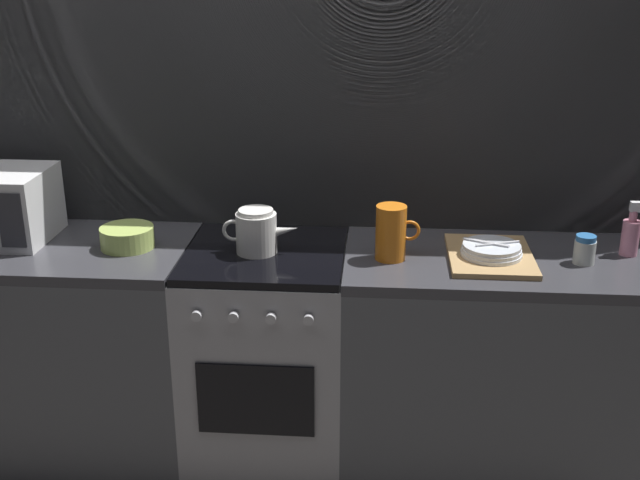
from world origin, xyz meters
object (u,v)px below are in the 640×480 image
(pitcher, at_px, (391,233))
(dish_pile, at_px, (491,253))
(spice_jar, at_px, (585,250))
(mixing_bowl, at_px, (127,237))
(spray_bottle, at_px, (631,234))
(stove_unit, at_px, (267,359))
(kettle, at_px, (257,232))

(pitcher, distance_m, dish_pile, 0.37)
(spice_jar, bearing_deg, mixing_bowl, 179.02)
(spray_bottle, bearing_deg, pitcher, -172.94)
(stove_unit, distance_m, dish_pile, 0.95)
(pitcher, height_order, spice_jar, pitcher)
(stove_unit, height_order, mixing_bowl, mixing_bowl)
(stove_unit, bearing_deg, pitcher, -4.65)
(dish_pile, height_order, spray_bottle, spray_bottle)
(pitcher, bearing_deg, spray_bottle, 7.06)
(pitcher, distance_m, spray_bottle, 0.88)
(kettle, bearing_deg, mixing_bowl, 178.61)
(mixing_bowl, height_order, pitcher, pitcher)
(stove_unit, xyz_separation_m, kettle, (-0.03, -0.01, 0.53))
(kettle, xyz_separation_m, dish_pile, (0.85, -0.01, -0.06))
(stove_unit, relative_size, mixing_bowl, 4.50)
(spray_bottle, bearing_deg, spice_jar, -151.96)
(pitcher, xyz_separation_m, spray_bottle, (0.87, 0.11, -0.02))
(kettle, distance_m, dish_pile, 0.85)
(mixing_bowl, height_order, dish_pile, mixing_bowl)
(kettle, bearing_deg, stove_unit, 24.04)
(mixing_bowl, height_order, spray_bottle, spray_bottle)
(mixing_bowl, bearing_deg, pitcher, -2.23)
(pitcher, relative_size, spray_bottle, 0.99)
(stove_unit, relative_size, dish_pile, 2.25)
(kettle, xyz_separation_m, spice_jar, (1.18, -0.02, -0.03))
(spray_bottle, bearing_deg, kettle, -176.57)
(stove_unit, bearing_deg, kettle, -155.96)
(spice_jar, distance_m, spray_bottle, 0.21)
(mixing_bowl, relative_size, spice_jar, 1.90)
(dish_pile, distance_m, spice_jar, 0.33)
(stove_unit, bearing_deg, spice_jar, -1.40)
(spray_bottle, bearing_deg, dish_pile, -170.35)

